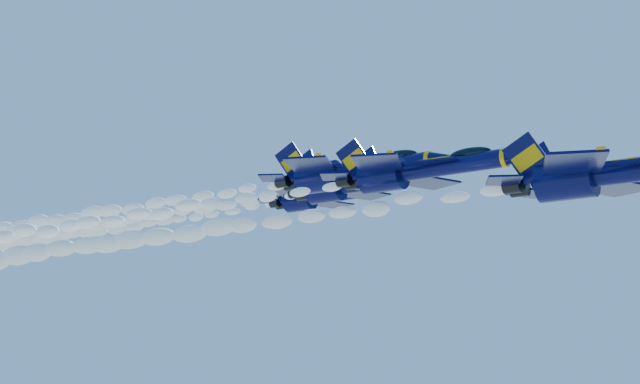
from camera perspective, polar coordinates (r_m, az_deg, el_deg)
The scene contains 10 objects.
jet_lead at distance 56.70m, azimuth 18.65°, elevation 1.27°, with size 16.55×13.57×6.15m.
smoke_trail_jet_lead at distance 74.63m, azimuth -9.68°, elevation -2.73°, with size 59.44×2.11×1.90m, color white.
jet_second at distance 64.07m, azimuth 6.42°, elevation 1.45°, with size 15.17×12.44×5.64m.
smoke_trail_jet_second at distance 86.28m, azimuth -15.47°, elevation -2.07°, with size 59.44×1.93×1.74m, color white.
jet_third at distance 76.77m, azimuth 2.09°, elevation 1.34°, with size 17.38×14.26×6.46m.
smoke_trail_jet_third at distance 100.71m, azimuth -16.24°, elevation -1.74°, with size 59.44×2.21×1.99m, color white.
jet_fourth at distance 92.32m, azimuth 2.23°, elevation 0.48°, with size 17.80×14.60×6.62m.
smoke_trail_jet_fourth at distance 115.69m, azimuth -13.76°, elevation -2.04°, with size 59.44×2.27×2.04m, color white.
jet_fifth at distance 105.96m, azimuth 0.20°, elevation -0.30°, with size 16.67×13.68×6.20m.
smoke_trail_jet_fifth at distance 129.48m, azimuth -13.56°, elevation -2.38°, with size 59.44×2.12×1.91m, color white.
Camera 1 is at (36.02, -62.54, 135.89)m, focal length 50.00 mm.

